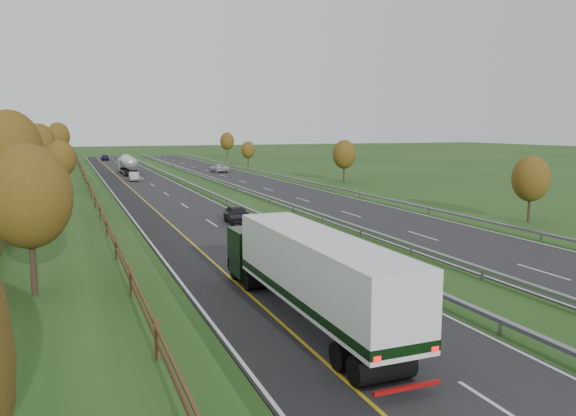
% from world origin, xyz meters
% --- Properties ---
extents(ground, '(400.00, 400.00, 0.00)m').
position_xyz_m(ground, '(8.00, 55.00, 0.00)').
color(ground, '#1F4117').
rests_on(ground, ground).
extents(near_carriageway, '(10.50, 200.00, 0.04)m').
position_xyz_m(near_carriageway, '(0.00, 60.00, 0.02)').
color(near_carriageway, black).
rests_on(near_carriageway, ground).
extents(far_carriageway, '(10.50, 200.00, 0.04)m').
position_xyz_m(far_carriageway, '(16.50, 60.00, 0.02)').
color(far_carriageway, black).
rests_on(far_carriageway, ground).
extents(hard_shoulder, '(3.00, 200.00, 0.04)m').
position_xyz_m(hard_shoulder, '(-3.75, 60.00, 0.02)').
color(hard_shoulder, black).
rests_on(hard_shoulder, ground).
extents(lane_markings, '(26.75, 200.00, 0.01)m').
position_xyz_m(lane_markings, '(6.40, 59.88, 0.05)').
color(lane_markings, silver).
rests_on(lane_markings, near_carriageway).
extents(embankment_left, '(12.00, 200.00, 2.00)m').
position_xyz_m(embankment_left, '(-13.00, 60.00, 1.00)').
color(embankment_left, '#1F4117').
rests_on(embankment_left, ground).
extents(hedge_left, '(2.20, 180.00, 1.10)m').
position_xyz_m(hedge_left, '(-15.00, 60.00, 2.55)').
color(hedge_left, '#303A17').
rests_on(hedge_left, embankment_left).
extents(fence_left, '(0.12, 189.06, 1.20)m').
position_xyz_m(fence_left, '(-8.50, 59.59, 2.73)').
color(fence_left, '#422B19').
rests_on(fence_left, embankment_left).
extents(median_barrier_near, '(0.32, 200.00, 0.71)m').
position_xyz_m(median_barrier_near, '(5.70, 60.00, 0.61)').
color(median_barrier_near, gray).
rests_on(median_barrier_near, ground).
extents(median_barrier_far, '(0.32, 200.00, 0.71)m').
position_xyz_m(median_barrier_far, '(10.80, 60.00, 0.61)').
color(median_barrier_far, gray).
rests_on(median_barrier_far, ground).
extents(outer_barrier_far, '(0.32, 200.00, 0.71)m').
position_xyz_m(outer_barrier_far, '(22.30, 60.00, 0.62)').
color(outer_barrier_far, gray).
rests_on(outer_barrier_far, ground).
extents(trees_left, '(6.64, 164.30, 7.66)m').
position_xyz_m(trees_left, '(-12.64, 56.63, 6.37)').
color(trees_left, '#2D2116').
rests_on(trees_left, embankment_left).
extents(trees_far, '(8.45, 118.60, 7.12)m').
position_xyz_m(trees_far, '(29.80, 89.21, 4.25)').
color(trees_far, '#2D2116').
rests_on(trees_far, ground).
extents(box_lorry, '(2.58, 16.28, 4.06)m').
position_xyz_m(box_lorry, '(-1.14, 8.22, 2.33)').
color(box_lorry, black).
rests_on(box_lorry, near_carriageway).
extents(road_tanker, '(2.40, 11.22, 3.46)m').
position_xyz_m(road_tanker, '(0.02, 92.38, 1.86)').
color(road_tanker, silver).
rests_on(road_tanker, near_carriageway).
extents(car_dark_near, '(2.13, 4.74, 1.58)m').
position_xyz_m(car_dark_near, '(3.37, 33.96, 0.83)').
color(car_dark_near, black).
rests_on(car_dark_near, near_carriageway).
extents(car_silver_mid, '(1.66, 4.29, 1.39)m').
position_xyz_m(car_silver_mid, '(-0.50, 78.69, 0.74)').
color(car_silver_mid, '#A9A9AD').
rests_on(car_silver_mid, near_carriageway).
extents(car_small_far, '(2.28, 4.93, 1.40)m').
position_xyz_m(car_small_far, '(-0.90, 139.14, 0.74)').
color(car_small_far, '#141238').
rests_on(car_small_far, near_carriageway).
extents(car_oncoming, '(3.00, 5.63, 1.51)m').
position_xyz_m(car_oncoming, '(16.66, 91.08, 0.79)').
color(car_oncoming, silver).
rests_on(car_oncoming, far_carriageway).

